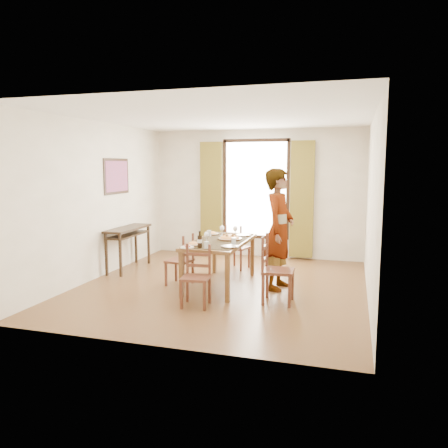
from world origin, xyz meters
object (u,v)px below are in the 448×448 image
(man, at_px, (279,229))
(pasta_platter, at_px, (230,236))
(console_table, at_px, (128,233))
(dining_table, at_px, (220,244))

(man, xyz_separation_m, pasta_platter, (-0.80, -0.03, -0.15))
(console_table, bearing_deg, dining_table, -16.90)
(dining_table, height_order, man, man)
(console_table, distance_m, dining_table, 2.08)
(dining_table, xyz_separation_m, man, (0.93, 0.13, 0.27))
(dining_table, height_order, pasta_platter, pasta_platter)
(dining_table, bearing_deg, console_table, 163.10)
(console_table, xyz_separation_m, dining_table, (1.99, -0.60, 0.00))
(console_table, relative_size, man, 0.63)
(console_table, distance_m, man, 2.97)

